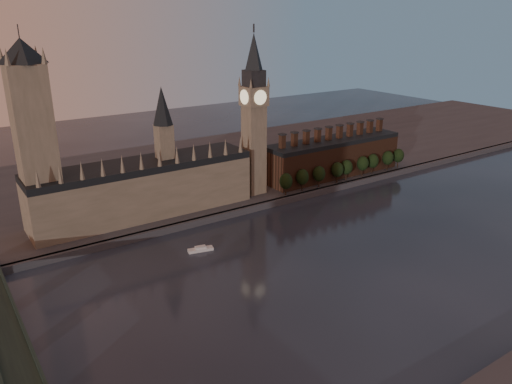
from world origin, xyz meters
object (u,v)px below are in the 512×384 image
Objects in this scene: westminster_bridge at (21,379)px; river_boat at (201,249)px; victoria_tower at (34,135)px; big_ben at (254,114)px.

river_boat is at bearing 32.48° from westminster_bridge.
victoria_tower is 0.54× the size of westminster_bridge.
big_ben is 7.83× the size of river_boat.
westminster_bridge is (-165.00, -112.70, -49.39)m from big_ben.
victoria_tower is 7.91× the size of river_boat.
big_ben is at bearing -2.20° from victoria_tower.
big_ben is (130.00, -5.00, -2.26)m from victoria_tower.
victoria_tower is at bearing 150.85° from river_boat.
river_boat is at bearing -41.95° from victoria_tower.
victoria_tower reaches higher than river_boat.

